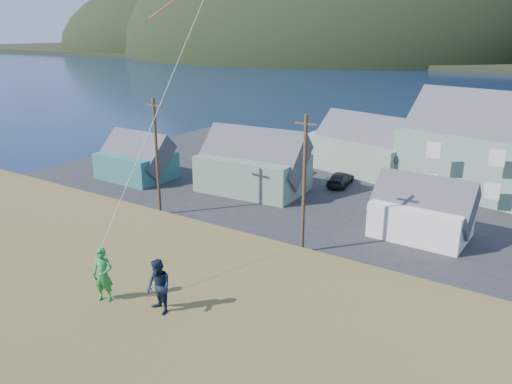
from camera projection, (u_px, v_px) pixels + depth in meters
ground at (314, 267)px, 32.43m from camera, size 900.00×900.00×0.00m
grass_strip at (300, 279)px, 30.82m from camera, size 110.00×8.00×0.10m
waterfront_lot at (399, 197)px, 45.90m from camera, size 72.00×36.00×0.12m
wharf at (410, 141)px, 67.17m from camera, size 26.00×14.00×0.90m
shed_teal at (136, 158)px, 50.91m from camera, size 7.64×5.39×5.95m
shed_palegreen_near at (253, 163)px, 46.92m from camera, size 10.39×6.96×7.27m
shed_white at (422, 210)px, 36.47m from camera, size 7.18×4.85×5.62m
shed_palegreen_far at (365, 146)px, 53.37m from camera, size 12.45×9.00×7.55m
utility_poles at (315, 190)px, 32.62m from camera, size 31.48×0.24×9.63m
parked_cars at (324, 165)px, 53.79m from camera, size 22.62×13.00×1.54m
kite_flyer_green at (103, 275)px, 14.34m from camera, size 0.70×0.61×1.63m
kite_flyer_navy at (159, 287)px, 13.73m from camera, size 0.91×0.79×1.58m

